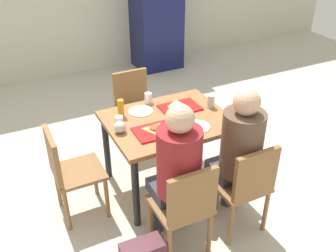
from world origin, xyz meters
TOP-DOWN VIEW (x-y plane):
  - ground_plane at (0.00, 0.00)m, footprint 10.00×10.00m
  - main_table at (0.00, 0.00)m, footprint 1.07×0.86m
  - chair_near_left at (-0.27, -0.81)m, footprint 0.40×0.40m
  - chair_near_right at (0.27, -0.81)m, footprint 0.40×0.40m
  - chair_far_side at (0.00, 0.81)m, footprint 0.40×0.40m
  - chair_left_end at (-0.92, 0.00)m, footprint 0.40×0.40m
  - person_in_red at (-0.27, -0.67)m, footprint 0.32×0.42m
  - person_in_brown_jacket at (0.27, -0.67)m, footprint 0.32×0.42m
  - tray_red_near at (-0.19, -0.15)m, footprint 0.36×0.27m
  - tray_red_far at (0.19, 0.13)m, footprint 0.36×0.26m
  - paper_plate_center at (-0.16, 0.24)m, footprint 0.22×0.22m
  - paper_plate_near_edge at (0.16, -0.24)m, footprint 0.22×0.22m
  - pizza_slice_a at (-0.16, -0.14)m, footprint 0.26×0.23m
  - pizza_slice_b at (0.17, 0.15)m, footprint 0.19×0.23m
  - plastic_cup_a at (-0.03, 0.36)m, footprint 0.07×0.07m
  - plastic_cup_b at (0.03, -0.36)m, footprint 0.07×0.07m
  - plastic_cup_c at (-0.43, 0.06)m, footprint 0.07×0.07m
  - soda_can at (0.46, 0.02)m, footprint 0.07×0.07m
  - condiment_bottle at (-0.35, 0.24)m, footprint 0.06×0.06m
  - foil_bundle at (-0.46, -0.02)m, footprint 0.10×0.10m
  - drink_fridge at (1.22, 2.85)m, footprint 0.70×0.60m

SIDE VIEW (x-z plane):
  - ground_plane at x=0.00m, z-range -0.02..0.00m
  - chair_near_left at x=-0.27m, z-range 0.07..0.92m
  - chair_near_right at x=0.27m, z-range 0.07..0.92m
  - chair_far_side at x=0.00m, z-range 0.07..0.92m
  - chair_left_end at x=-0.92m, z-range 0.07..0.92m
  - main_table at x=0.00m, z-range 0.27..0.99m
  - paper_plate_center at x=-0.16m, z-range 0.72..0.73m
  - paper_plate_near_edge at x=0.16m, z-range 0.72..0.73m
  - tray_red_near at x=-0.19m, z-range 0.72..0.74m
  - tray_red_far at x=0.19m, z-range 0.72..0.74m
  - person_in_red at x=-0.27m, z-range 0.11..1.37m
  - person_in_brown_jacket at x=0.27m, z-range 0.11..1.37m
  - pizza_slice_a at x=-0.16m, z-range 0.74..0.76m
  - pizza_slice_b at x=0.17m, z-range 0.74..0.76m
  - plastic_cup_a at x=-0.03m, z-range 0.72..0.82m
  - plastic_cup_b at x=0.03m, z-range 0.72..0.82m
  - plastic_cup_c at x=-0.43m, z-range 0.72..0.82m
  - foil_bundle at x=-0.46m, z-range 0.72..0.82m
  - soda_can at x=0.46m, z-range 0.72..0.85m
  - condiment_bottle at x=-0.35m, z-range 0.72..0.88m
  - drink_fridge at x=1.22m, z-range 0.00..1.90m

